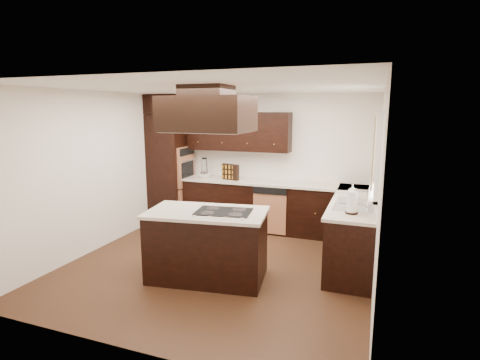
# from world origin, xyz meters

# --- Properties ---
(floor) EXTENTS (4.20, 4.20, 0.02)m
(floor) POSITION_xyz_m (0.00, 0.00, -0.01)
(floor) COLOR #58331C
(floor) RESTS_ON ground
(ceiling) EXTENTS (4.20, 4.20, 0.02)m
(ceiling) POSITION_xyz_m (0.00, 0.00, 2.51)
(ceiling) COLOR white
(ceiling) RESTS_ON ground
(wall_back) EXTENTS (4.20, 0.02, 2.50)m
(wall_back) POSITION_xyz_m (0.00, 2.11, 1.25)
(wall_back) COLOR white
(wall_back) RESTS_ON ground
(wall_front) EXTENTS (4.20, 0.02, 2.50)m
(wall_front) POSITION_xyz_m (0.00, -2.11, 1.25)
(wall_front) COLOR white
(wall_front) RESTS_ON ground
(wall_left) EXTENTS (0.02, 4.20, 2.50)m
(wall_left) POSITION_xyz_m (-2.11, 0.00, 1.25)
(wall_left) COLOR white
(wall_left) RESTS_ON ground
(wall_right) EXTENTS (0.02, 4.20, 2.50)m
(wall_right) POSITION_xyz_m (2.11, 0.00, 1.25)
(wall_right) COLOR white
(wall_right) RESTS_ON ground
(oven_column) EXTENTS (0.65, 0.75, 2.12)m
(oven_column) POSITION_xyz_m (-1.78, 1.71, 1.06)
(oven_column) COLOR black
(oven_column) RESTS_ON floor
(wall_oven_face) EXTENTS (0.05, 0.62, 0.78)m
(wall_oven_face) POSITION_xyz_m (-1.43, 1.71, 1.12)
(wall_oven_face) COLOR #C1764E
(wall_oven_face) RESTS_ON oven_column
(base_cabinets_back) EXTENTS (2.93, 0.60, 0.88)m
(base_cabinets_back) POSITION_xyz_m (0.03, 1.80, 0.44)
(base_cabinets_back) COLOR black
(base_cabinets_back) RESTS_ON floor
(base_cabinets_right) EXTENTS (0.60, 2.40, 0.88)m
(base_cabinets_right) POSITION_xyz_m (1.80, 0.90, 0.44)
(base_cabinets_right) COLOR black
(base_cabinets_right) RESTS_ON floor
(countertop_back) EXTENTS (2.93, 0.63, 0.04)m
(countertop_back) POSITION_xyz_m (0.03, 1.79, 0.90)
(countertop_back) COLOR beige
(countertop_back) RESTS_ON base_cabinets_back
(countertop_right) EXTENTS (0.63, 2.40, 0.04)m
(countertop_right) POSITION_xyz_m (1.79, 0.90, 0.90)
(countertop_right) COLOR beige
(countertop_right) RESTS_ON base_cabinets_right
(upper_cabinets) EXTENTS (2.00, 0.34, 0.72)m
(upper_cabinets) POSITION_xyz_m (-0.43, 1.93, 1.81)
(upper_cabinets) COLOR black
(upper_cabinets) RESTS_ON wall_back
(dishwasher_front) EXTENTS (0.60, 0.05, 0.72)m
(dishwasher_front) POSITION_xyz_m (0.33, 1.50, 0.40)
(dishwasher_front) COLOR #C1764E
(dishwasher_front) RESTS_ON floor
(window_frame) EXTENTS (0.06, 1.32, 1.12)m
(window_frame) POSITION_xyz_m (2.07, 0.55, 1.65)
(window_frame) COLOR white
(window_frame) RESTS_ON wall_right
(window_pane) EXTENTS (0.00, 1.20, 1.00)m
(window_pane) POSITION_xyz_m (2.10, 0.55, 1.65)
(window_pane) COLOR white
(window_pane) RESTS_ON wall_right
(curtain_left) EXTENTS (0.02, 0.34, 0.90)m
(curtain_left) POSITION_xyz_m (2.01, 0.13, 1.70)
(curtain_left) COLOR beige
(curtain_left) RESTS_ON wall_right
(curtain_right) EXTENTS (0.02, 0.34, 0.90)m
(curtain_right) POSITION_xyz_m (2.01, 0.97, 1.70)
(curtain_right) COLOR beige
(curtain_right) RESTS_ON wall_right
(sink_rim) EXTENTS (0.52, 0.84, 0.01)m
(sink_rim) POSITION_xyz_m (1.80, 0.55, 0.92)
(sink_rim) COLOR silver
(sink_rim) RESTS_ON countertop_right
(island) EXTENTS (1.59, 1.01, 0.88)m
(island) POSITION_xyz_m (0.02, -0.45, 0.44)
(island) COLOR black
(island) RESTS_ON floor
(island_top) EXTENTS (1.65, 1.07, 0.04)m
(island_top) POSITION_xyz_m (0.02, -0.45, 0.90)
(island_top) COLOR beige
(island_top) RESTS_ON island
(cooktop) EXTENTS (0.76, 0.56, 0.01)m
(cooktop) POSITION_xyz_m (0.25, -0.41, 0.93)
(cooktop) COLOR black
(cooktop) RESTS_ON island_top
(range_hood) EXTENTS (1.05, 0.72, 0.42)m
(range_hood) POSITION_xyz_m (0.10, -0.55, 2.16)
(range_hood) COLOR black
(range_hood) RESTS_ON ceiling
(hood_duct) EXTENTS (0.55, 0.50, 0.13)m
(hood_duct) POSITION_xyz_m (0.10, -0.55, 2.44)
(hood_duct) COLOR black
(hood_duct) RESTS_ON ceiling
(blender_base) EXTENTS (0.15, 0.15, 0.10)m
(blender_base) POSITION_xyz_m (-1.07, 1.78, 0.97)
(blender_base) COLOR silver
(blender_base) RESTS_ON countertop_back
(blender_pitcher) EXTENTS (0.13, 0.13, 0.26)m
(blender_pitcher) POSITION_xyz_m (-1.07, 1.78, 1.15)
(blender_pitcher) COLOR silver
(blender_pitcher) RESTS_ON blender_base
(spice_rack) EXTENTS (0.36, 0.20, 0.29)m
(spice_rack) POSITION_xyz_m (-0.51, 1.73, 1.07)
(spice_rack) COLOR black
(spice_rack) RESTS_ON countertop_back
(mixing_bowl) EXTENTS (0.28, 0.28, 0.06)m
(mixing_bowl) POSITION_xyz_m (-1.07, 1.79, 0.95)
(mixing_bowl) COLOR white
(mixing_bowl) RESTS_ON countertop_back
(soap_bottle) EXTENTS (0.12, 0.12, 0.21)m
(soap_bottle) POSITION_xyz_m (1.75, 0.96, 1.02)
(soap_bottle) COLOR white
(soap_bottle) RESTS_ON countertop_right
(paper_towel) EXTENTS (0.14, 0.14, 0.28)m
(paper_towel) POSITION_xyz_m (1.79, 0.08, 1.06)
(paper_towel) COLOR white
(paper_towel) RESTS_ON countertop_right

